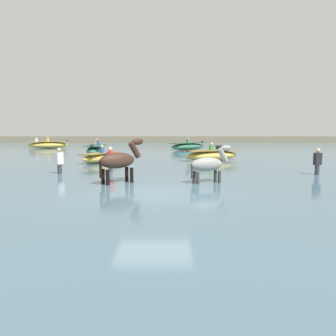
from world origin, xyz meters
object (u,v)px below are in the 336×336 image
Objects in this scene: boat_near_starboard at (221,150)px; person_onlooker_left at (317,165)px; person_wading_close at (110,163)px; horse_trailing_grey at (209,165)px; horse_lead_dark_bay at (119,162)px; boat_mid_outer at (188,146)px; boat_far_offshore at (100,158)px; boat_near_port at (212,155)px; person_onlooker_right at (60,164)px; boat_distant_east at (96,150)px; boat_mid_channel at (48,145)px.

person_onlooker_left is (2.39, -13.57, 0.14)m from boat_near_starboard.
horse_trailing_grey is at bearing -37.55° from person_wading_close.
horse_lead_dark_bay is 0.68× the size of boat_near_starboard.
boat_far_offshore is (-5.85, -12.11, -0.04)m from boat_mid_outer.
person_wading_close is (-5.54, -5.77, 0.09)m from boat_near_port.
boat_far_offshore is 2.01× the size of person_onlooker_right.
boat_distant_east is 9.75m from boat_mid_outer.
boat_mid_channel is (-14.14, 22.58, -0.30)m from horse_trailing_grey.
boat_near_starboard is at bearing -56.91° from boat_mid_outer.
boat_far_offshore is 4.66m from person_wading_close.
boat_near_port is at bearing 82.50° from horse_trailing_grey.
person_onlooker_left is (5.11, 2.34, -0.24)m from horse_trailing_grey.
boat_distant_east is 0.98× the size of boat_near_port.
boat_near_port reaches higher than boat_far_offshore.
horse_lead_dark_bay is 25.12m from boat_mid_channel.
boat_mid_channel is at bearing 116.99° from person_wading_close.
person_onlooker_right reaches higher than boat_near_starboard.
person_wading_close is (2.91, -10.19, 0.04)m from boat_distant_east.
person_onlooker_left is (10.84, -5.45, 0.13)m from boat_far_offshore.
boat_far_offshore is at bearing -75.12° from boat_distant_east.
horse_trailing_grey is 1.14× the size of person_wading_close.
boat_far_offshore is 0.80× the size of boat_mid_channel.
person_onlooker_right is at bearing 139.50° from horse_lead_dark_bay.
horse_trailing_grey is 26.64m from boat_mid_channel.
horse_lead_dark_bay reaches higher than boat_mid_channel.
boat_far_offshore is at bearing 106.43° from horse_lead_dark_bay.
boat_near_port is 7.05m from boat_far_offshore.
boat_mid_outer is 2.30× the size of person_onlooker_left.
boat_near_starboard is 4.76m from boat_mid_outer.
person_wading_close is (-4.47, -16.56, 0.08)m from boat_mid_outer.
boat_near_starboard is 18.14m from boat_mid_channel.
boat_mid_channel is 2.50× the size of person_onlooker_left.
horse_lead_dark_bay reaches higher than boat_far_offshore.
boat_distant_east is 2.35× the size of person_onlooker_left.
boat_near_starboard is 0.95× the size of boat_far_offshore.
boat_mid_outer is (3.52, 20.02, -0.47)m from horse_lead_dark_bay.
boat_distant_east is at bearing 118.19° from horse_trailing_grey.
boat_mid_channel is (-14.27, 2.68, 0.02)m from boat_mid_outer.
boat_far_offshore is 2.01× the size of person_onlooker_left.
boat_distant_east reaches higher than person_onlooker_left.
boat_mid_outer is 1.15× the size of boat_far_offshore.
person_onlooker_right is at bearing -69.19° from boat_mid_channel.
boat_mid_channel is at bearing 127.29° from boat_distant_east.
boat_near_starboard is at bearing 69.10° from horse_lead_dark_bay.
horse_lead_dark_bay is at bearing -73.57° from boat_far_offshore.
person_onlooker_left is at bearing -42.14° from boat_distant_east.
boat_mid_outer is (-2.60, 3.99, 0.06)m from boat_near_starboard.
boat_distant_east is at bearing 93.74° from person_onlooker_right.
boat_near_starboard is 6.97m from boat_near_port.
boat_mid_outer is at bearing 123.09° from boat_near_starboard.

